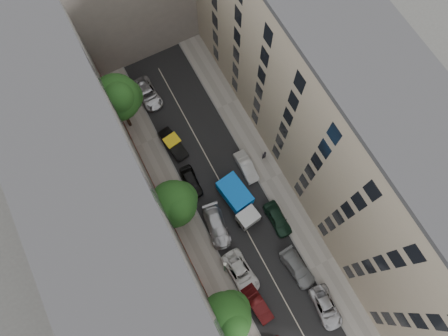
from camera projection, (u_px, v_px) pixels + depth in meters
ground at (230, 200)px, 45.94m from camera, size 120.00×120.00×0.00m
road_surface at (230, 200)px, 45.93m from camera, size 8.00×44.00×0.02m
sidewalk_left at (187, 221)px, 45.03m from camera, size 3.00×44.00×0.15m
sidewalk_right at (271, 178)px, 46.70m from camera, size 3.00×44.00×0.15m
building_left at (120, 227)px, 34.82m from camera, size 8.00×44.00×20.00m
building_right at (333, 122)px, 38.16m from camera, size 8.00×44.00×20.00m
tarp_truck at (238, 200)px, 44.35m from camera, size 3.16×6.25×2.75m
car_left_1 at (257, 304)px, 41.55m from camera, size 1.94×4.39×1.40m
car_left_2 at (241, 272)px, 42.59m from camera, size 2.67×5.22×1.41m
car_left_3 at (217, 226)px, 44.16m from camera, size 2.88×5.47×1.51m
car_left_4 at (191, 182)px, 45.92m from camera, size 1.90×4.18×1.39m
car_left_5 at (173, 144)px, 47.42m from camera, size 2.25×4.64×1.47m
car_left_6 at (148, 94)px, 49.67m from camera, size 2.60×5.13×1.39m
car_right_0 at (326, 307)px, 41.49m from camera, size 2.57×4.83×1.29m
car_right_1 at (297, 268)px, 42.75m from camera, size 2.41×4.94×1.38m
car_right_2 at (278, 219)px, 44.46m from camera, size 1.78×4.32×1.47m
car_right_3 at (246, 167)px, 46.54m from camera, size 1.49×4.15×1.36m
tree_near at (226, 319)px, 36.50m from camera, size 5.19×4.90×8.17m
tree_mid at (175, 205)px, 41.12m from camera, size 5.25×4.98×6.97m
tree_far at (118, 99)px, 42.73m from camera, size 5.43×5.18×9.58m
lamp_post at (225, 267)px, 39.29m from camera, size 0.36×0.36×6.77m
pedestrian at (264, 155)px, 46.68m from camera, size 0.70×0.56×1.69m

